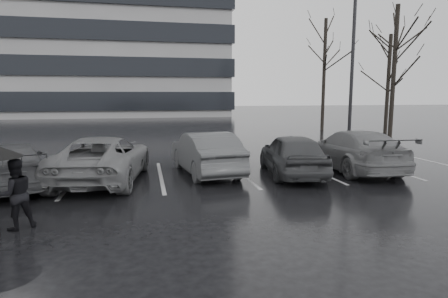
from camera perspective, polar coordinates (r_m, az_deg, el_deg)
ground at (r=10.90m, az=2.67°, el=-6.43°), size 160.00×160.00×0.00m
car_main at (r=13.15m, az=10.34°, el=-0.77°), size 2.31×4.47×1.46m
car_west_a at (r=13.21m, az=-2.84°, el=-0.55°), size 2.12×4.65×1.48m
car_west_b at (r=12.68m, az=-17.95°, el=-1.38°), size 3.14×5.51×1.45m
car_west_c at (r=12.87m, az=-29.74°, el=-2.20°), size 3.29×4.96×1.34m
car_east at (r=14.58m, az=19.10°, el=-0.15°), size 2.35×5.22×1.49m
pedestrian_right at (r=8.86m, az=-29.20°, el=-6.02°), size 0.90×0.84×1.48m
lamp_post at (r=20.58m, az=19.00°, el=12.86°), size 0.55×0.55×9.97m
stall_stripes at (r=13.12m, az=-3.48°, el=-3.89°), size 19.72×5.00×0.00m
tree_east at (r=24.99m, az=24.44°, el=10.39°), size 0.26×0.26×8.00m
tree_ne at (r=29.68m, az=23.71°, el=9.02°), size 0.26×0.26×7.00m
tree_north at (r=30.47m, az=14.99°, el=10.80°), size 0.26×0.26×8.50m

